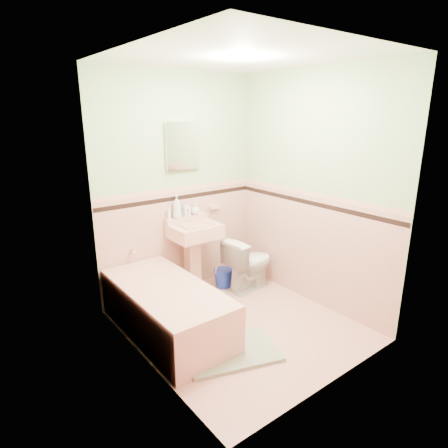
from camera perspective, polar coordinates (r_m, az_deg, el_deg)
floor at (r=3.97m, az=2.27°, el=-14.84°), size 2.20×2.20×0.00m
ceiling at (r=3.42m, az=2.79°, el=23.85°), size 2.20×2.20×0.00m
wall_back at (r=4.37m, az=-6.83°, el=5.64°), size 2.50×0.00×2.50m
wall_front at (r=2.77m, az=17.28°, el=-1.27°), size 2.50×0.00×2.50m
wall_left at (r=2.96m, az=-12.50°, el=0.25°), size 0.00×2.50×2.50m
wall_right at (r=4.19m, az=13.10°, el=4.87°), size 0.00×2.50×2.50m
wainscot_back at (r=4.52m, az=-6.48°, el=-2.49°), size 2.00×0.00×2.00m
wainscot_front at (r=3.03m, az=16.04°, el=-13.04°), size 2.00×0.00×2.00m
wainscot_left at (r=3.21m, az=-11.58°, el=-10.94°), size 0.00×2.20×2.20m
wainscot_right at (r=4.35m, az=12.46°, el=-3.57°), size 0.00×2.20×2.20m
accent_back at (r=4.38m, az=-6.66°, el=3.94°), size 2.00×0.00×2.00m
accent_front at (r=2.82m, az=16.76°, el=-3.71°), size 2.00×0.00×2.00m
accent_left at (r=3.01m, az=-12.04°, el=-2.07°), size 0.00×2.20×2.20m
accent_right at (r=4.20m, az=12.83°, el=3.10°), size 0.00×2.20×2.20m
cap_back at (r=4.36m, az=-6.70°, el=5.22°), size 2.00×0.00×2.00m
cap_front at (r=2.78m, az=16.93°, el=-1.77°), size 2.00×0.00×2.00m
cap_left at (r=2.98m, az=-12.15°, el=-0.25°), size 0.00×2.20×2.20m
cap_right at (r=4.18m, az=12.92°, el=4.44°), size 0.00×2.20×2.20m
bathtub at (r=3.78m, az=-8.55°, el=-12.73°), size 0.70×1.50×0.45m
tub_faucet at (r=4.21m, az=-13.58°, el=-3.87°), size 0.04×0.12×0.04m
sink at (r=4.43m, az=-4.31°, el=-5.31°), size 0.54×0.48×0.84m
sink_faucet at (r=4.38m, az=-5.47°, el=1.68°), size 0.02×0.02×0.10m
medicine_cabinet at (r=4.31m, az=-6.25°, el=11.56°), size 0.42×0.04×0.52m
soap_dish at (r=4.65m, az=-1.48°, el=2.63°), size 0.13×0.07×0.04m
soap_bottle_left at (r=4.33m, az=-7.09°, el=2.60°), size 0.12×0.12×0.26m
soap_bottle_mid at (r=4.40m, az=-5.72°, el=2.28°), size 0.09×0.09×0.17m
soap_bottle_right at (r=4.47m, az=-4.34°, el=2.25°), size 0.13×0.13×0.13m
tube at (r=4.30m, az=-8.25°, el=1.47°), size 0.04×0.04×0.12m
toilet at (r=4.58m, az=3.80°, el=-5.84°), size 0.67×0.43×0.65m
bucket at (r=4.69m, az=-0.11°, el=-8.08°), size 0.30×0.30×0.23m
bath_mat at (r=3.56m, az=1.02°, el=-18.55°), size 0.94×0.77×0.03m
shoe at (r=3.55m, az=-0.60°, el=-17.70°), size 0.18×0.13×0.07m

